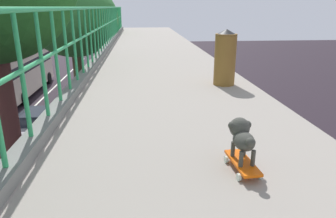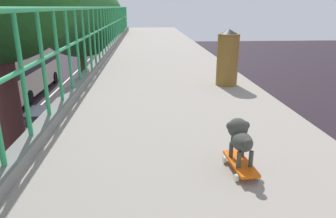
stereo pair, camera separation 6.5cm
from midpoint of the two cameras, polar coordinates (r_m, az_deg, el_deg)
name	(u,v)px [view 1 (the left image)]	position (r m, az deg, el deg)	size (l,w,h in m)	color
car_silver_seventh	(37,124)	(17.64, -22.97, -2.62)	(1.75, 4.45, 1.42)	#B5AFB4
city_bus	(18,70)	(26.48, -25.89, 6.43)	(2.60, 10.28, 3.36)	beige
roadside_tree_far	(73,20)	(17.10, -17.06, 15.30)	(4.54, 4.54, 7.79)	#4B4029
toy_skateboard	(242,163)	(2.73, 12.80, -9.67)	(0.23, 0.48, 0.08)	#F55B0A
small_dog	(242,135)	(2.68, 12.71, -4.71)	(0.20, 0.40, 0.35)	#41423B
litter_bin	(225,57)	(5.56, 10.09, 9.38)	(0.38, 0.38, 0.96)	brown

